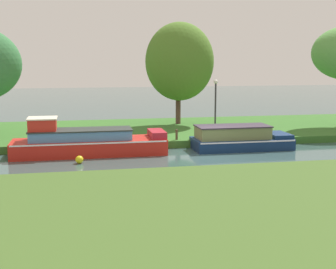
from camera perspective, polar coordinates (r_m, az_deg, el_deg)
The scene contains 10 objects.
ground_plane at distance 23.67m, azimuth 4.44°, elevation -2.48°, with size 120.00×120.00×0.00m, color #375352.
riverbank_far at distance 30.33m, azimuth 0.88°, elevation 0.48°, with size 72.00×10.00×0.40m, color #356826.
riverbank_near at distance 15.41m, azimuth 13.60°, elevation -8.26°, with size 72.00×10.00×0.40m, color #3F5D24.
navy_barge at distance 25.38m, azimuth 8.68°, elevation -0.50°, with size 5.24×2.18×1.28m.
red_narrowboat at distance 23.87m, azimuth -9.87°, elevation -0.92°, with size 7.63×2.13×1.93m.
willow_tree_centre at distance 31.42m, azimuth 1.44°, elevation 8.84°, with size 4.60×3.40×6.80m.
lamp_post at distance 27.36m, azimuth 5.79°, elevation 4.12°, with size 0.24×0.24×3.20m.
mooring_post_near at distance 25.62m, azimuth 1.06°, elevation -0.01°, with size 0.13×0.13×0.57m, color #4E3E2D.
mooring_post_far at distance 25.04m, azimuth -10.28°, elevation -0.31°, with size 0.19×0.19×0.62m, color brown.
channel_buoy at distance 21.98m, azimuth -10.72°, elevation -3.02°, with size 0.36×0.36×0.36m, color yellow.
Camera 1 is at (-6.30, -22.32, 4.72)m, focal length 50.14 mm.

